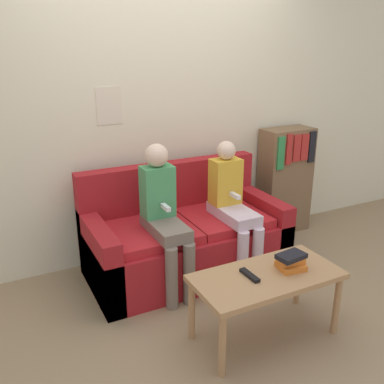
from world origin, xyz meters
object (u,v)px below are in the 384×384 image
object	(u,v)px
coffee_table	(267,282)
person_left	(164,213)
person_right	(233,204)
tv_remote	(250,275)
bookshelf	(285,180)
couch	(184,238)

from	to	relation	value
coffee_table	person_left	world-z (taller)	person_left
person_right	tv_remote	bearing A→B (deg)	-115.14
person_right	bookshelf	world-z (taller)	person_right
coffee_table	tv_remote	distance (m)	0.14
person_right	bookshelf	distance (m)	1.05
person_left	tv_remote	xyz separation A→B (m)	(0.23, -0.81, -0.17)
tv_remote	bookshelf	bearing A→B (deg)	43.41
couch	coffee_table	distance (m)	1.03
coffee_table	tv_remote	bearing A→B (deg)	168.42
person_left	bookshelf	bearing A→B (deg)	17.80
couch	coffee_table	bearing A→B (deg)	-85.33
coffee_table	person_left	size ratio (longest dim) A/B	0.84
coffee_table	bookshelf	size ratio (longest dim) A/B	0.90
couch	tv_remote	world-z (taller)	couch
person_left	bookshelf	world-z (taller)	person_left
person_left	person_right	xyz separation A→B (m)	(0.60, -0.01, -0.03)
person_right	tv_remote	xyz separation A→B (m)	(-0.38, -0.80, -0.14)
coffee_table	bookshelf	xyz separation A→B (m)	(1.19, 1.32, 0.13)
couch	person_left	xyz separation A→B (m)	(-0.26, -0.19, 0.34)
tv_remote	coffee_table	bearing A→B (deg)	-13.08
couch	person_left	distance (m)	0.47
coffee_table	person_left	xyz separation A→B (m)	(-0.34, 0.83, 0.24)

